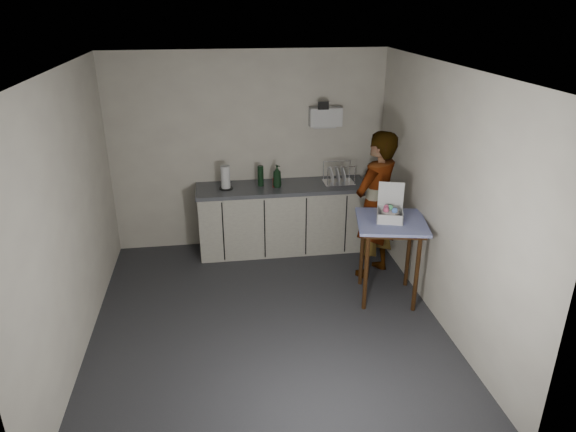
{
  "coord_description": "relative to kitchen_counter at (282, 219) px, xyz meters",
  "views": [
    {
      "loc": [
        -0.45,
        -4.57,
        3.15
      ],
      "look_at": [
        0.29,
        0.45,
        1.01
      ],
      "focal_mm": 32.0,
      "sensor_mm": 36.0,
      "label": 1
    }
  ],
  "objects": [
    {
      "name": "ground",
      "position": [
        -0.4,
        -1.7,
        -0.43
      ],
      "size": [
        4.0,
        4.0,
        0.0
      ],
      "primitive_type": "plane",
      "color": "#26262B",
      "rests_on": "ground"
    },
    {
      "name": "wall_back",
      "position": [
        -0.4,
        0.29,
        0.87
      ],
      "size": [
        3.6,
        0.02,
        2.6
      ],
      "primitive_type": "cube",
      "color": "beige",
      "rests_on": "ground"
    },
    {
      "name": "wall_right",
      "position": [
        1.39,
        -1.7,
        0.87
      ],
      "size": [
        0.02,
        4.0,
        2.6
      ],
      "primitive_type": "cube",
      "color": "beige",
      "rests_on": "ground"
    },
    {
      "name": "wall_left",
      "position": [
        -2.19,
        -1.7,
        0.87
      ],
      "size": [
        0.02,
        4.0,
        2.6
      ],
      "primitive_type": "cube",
      "color": "beige",
      "rests_on": "ground"
    },
    {
      "name": "ceiling",
      "position": [
        -0.4,
        -1.7,
        2.17
      ],
      "size": [
        3.6,
        4.0,
        0.01
      ],
      "primitive_type": "cube",
      "color": "white",
      "rests_on": "wall_back"
    },
    {
      "name": "kitchen_counter",
      "position": [
        0.0,
        0.0,
        0.0
      ],
      "size": [
        2.24,
        0.62,
        0.91
      ],
      "color": "black",
      "rests_on": "ground"
    },
    {
      "name": "wall_shelf",
      "position": [
        0.6,
        0.22,
        1.32
      ],
      "size": [
        0.42,
        0.18,
        0.37
      ],
      "color": "silver",
      "rests_on": "ground"
    },
    {
      "name": "side_table",
      "position": [
        1.0,
        -1.4,
        0.4
      ],
      "size": [
        0.86,
        0.86,
        0.95
      ],
      "rotation": [
        0.0,
        0.0,
        -0.2
      ],
      "color": "#3E240E",
      "rests_on": "ground"
    },
    {
      "name": "standing_man",
      "position": [
        1.0,
        -0.84,
        0.47
      ],
      "size": [
        0.79,
        0.74,
        1.8
      ],
      "primitive_type": "imported",
      "rotation": [
        0.0,
        0.0,
        3.78
      ],
      "color": "#B2A593",
      "rests_on": "ground"
    },
    {
      "name": "soap_bottle",
      "position": [
        -0.07,
        -0.04,
        0.63
      ],
      "size": [
        0.16,
        0.16,
        0.29
      ],
      "primitive_type": "imported",
      "rotation": [
        0.0,
        0.0,
        0.58
      ],
      "color": "black",
      "rests_on": "kitchen_counter"
    },
    {
      "name": "soda_can",
      "position": [
        -0.1,
        -0.03,
        0.54
      ],
      "size": [
        0.06,
        0.06,
        0.11
      ],
      "primitive_type": "cylinder",
      "color": "red",
      "rests_on": "kitchen_counter"
    },
    {
      "name": "dark_bottle",
      "position": [
        -0.28,
        0.04,
        0.62
      ],
      "size": [
        0.08,
        0.08,
        0.27
      ],
      "primitive_type": "cylinder",
      "color": "black",
      "rests_on": "kitchen_counter"
    },
    {
      "name": "paper_towel",
      "position": [
        -0.73,
        -0.02,
        0.63
      ],
      "size": [
        0.17,
        0.17,
        0.31
      ],
      "color": "black",
      "rests_on": "kitchen_counter"
    },
    {
      "name": "dish_rack",
      "position": [
        0.74,
        -0.02,
        0.55
      ],
      "size": [
        0.4,
        0.3,
        0.28
      ],
      "color": "white",
      "rests_on": "kitchen_counter"
    },
    {
      "name": "bakery_box",
      "position": [
        0.99,
        -1.37,
        0.61
      ],
      "size": [
        0.35,
        0.36,
        0.39
      ],
      "rotation": [
        0.0,
        0.0,
        -0.31
      ],
      "color": "silver",
      "rests_on": "side_table"
    }
  ]
}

